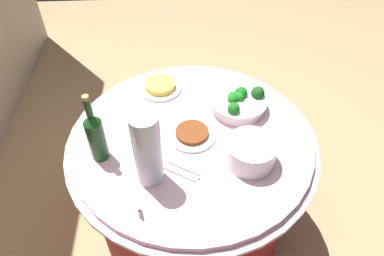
{
  "coord_description": "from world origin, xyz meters",
  "views": [
    {
      "loc": [
        -1.13,
        0.07,
        1.92
      ],
      "look_at": [
        0.0,
        0.0,
        0.79
      ],
      "focal_mm": 33.45,
      "sensor_mm": 36.0,
      "label": 1
    }
  ],
  "objects_px": {
    "decorative_fruit_vase": "(147,151)",
    "label_placard_front": "(147,122)",
    "plate_stack": "(251,152)",
    "serving_tongs": "(183,172)",
    "food_plate_fried_egg": "(160,86)",
    "food_plate_stir_fry": "(192,134)",
    "wine_bottle": "(96,135)",
    "label_placard_mid": "(138,208)",
    "broccoli_bowl": "(239,102)"
  },
  "relations": [
    {
      "from": "decorative_fruit_vase",
      "to": "label_placard_front",
      "type": "height_order",
      "value": "decorative_fruit_vase"
    },
    {
      "from": "label_placard_front",
      "to": "plate_stack",
      "type": "bearing_deg",
      "value": -118.04
    },
    {
      "from": "serving_tongs",
      "to": "food_plate_fried_egg",
      "type": "distance_m",
      "value": 0.57
    },
    {
      "from": "decorative_fruit_vase",
      "to": "label_placard_front",
      "type": "bearing_deg",
      "value": 4.51
    },
    {
      "from": "food_plate_stir_fry",
      "to": "wine_bottle",
      "type": "bearing_deg",
      "value": 103.16
    },
    {
      "from": "decorative_fruit_vase",
      "to": "label_placard_mid",
      "type": "height_order",
      "value": "decorative_fruit_vase"
    },
    {
      "from": "plate_stack",
      "to": "label_placard_mid",
      "type": "bearing_deg",
      "value": 115.98
    },
    {
      "from": "wine_bottle",
      "to": "food_plate_stir_fry",
      "type": "xyz_separation_m",
      "value": [
        0.09,
        -0.4,
        -0.12
      ]
    },
    {
      "from": "wine_bottle",
      "to": "food_plate_stir_fry",
      "type": "relative_size",
      "value": 1.53
    },
    {
      "from": "decorative_fruit_vase",
      "to": "label_placard_mid",
      "type": "relative_size",
      "value": 6.18
    },
    {
      "from": "wine_bottle",
      "to": "serving_tongs",
      "type": "relative_size",
      "value": 2.11
    },
    {
      "from": "serving_tongs",
      "to": "food_plate_fried_egg",
      "type": "relative_size",
      "value": 0.72
    },
    {
      "from": "food_plate_fried_egg",
      "to": "food_plate_stir_fry",
      "type": "bearing_deg",
      "value": -157.19
    },
    {
      "from": "broccoli_bowl",
      "to": "label_placard_mid",
      "type": "height_order",
      "value": "broccoli_bowl"
    },
    {
      "from": "food_plate_stir_fry",
      "to": "label_placard_mid",
      "type": "xyz_separation_m",
      "value": [
        -0.39,
        0.23,
        0.02
      ]
    },
    {
      "from": "serving_tongs",
      "to": "label_placard_mid",
      "type": "height_order",
      "value": "label_placard_mid"
    },
    {
      "from": "broccoli_bowl",
      "to": "decorative_fruit_vase",
      "type": "bearing_deg",
      "value": 133.32
    },
    {
      "from": "label_placard_mid",
      "to": "plate_stack",
      "type": "bearing_deg",
      "value": -64.02
    },
    {
      "from": "food_plate_stir_fry",
      "to": "plate_stack",
      "type": "bearing_deg",
      "value": -124.19
    },
    {
      "from": "label_placard_mid",
      "to": "label_placard_front",
      "type": "bearing_deg",
      "value": -2.26
    },
    {
      "from": "decorative_fruit_vase",
      "to": "serving_tongs",
      "type": "bearing_deg",
      "value": -82.99
    },
    {
      "from": "decorative_fruit_vase",
      "to": "wine_bottle",
      "type": "bearing_deg",
      "value": 59.57
    },
    {
      "from": "broccoli_bowl",
      "to": "plate_stack",
      "type": "distance_m",
      "value": 0.34
    },
    {
      "from": "food_plate_stir_fry",
      "to": "label_placard_mid",
      "type": "distance_m",
      "value": 0.45
    },
    {
      "from": "decorative_fruit_vase",
      "to": "label_placard_front",
      "type": "distance_m",
      "value": 0.33
    },
    {
      "from": "decorative_fruit_vase",
      "to": "food_plate_stir_fry",
      "type": "xyz_separation_m",
      "value": [
        0.22,
        -0.18,
        -0.15
      ]
    },
    {
      "from": "broccoli_bowl",
      "to": "label_placard_mid",
      "type": "distance_m",
      "value": 0.73
    },
    {
      "from": "plate_stack",
      "to": "decorative_fruit_vase",
      "type": "distance_m",
      "value": 0.44
    },
    {
      "from": "decorative_fruit_vase",
      "to": "food_plate_stir_fry",
      "type": "bearing_deg",
      "value": -39.6
    },
    {
      "from": "wine_bottle",
      "to": "decorative_fruit_vase",
      "type": "distance_m",
      "value": 0.25
    },
    {
      "from": "plate_stack",
      "to": "food_plate_stir_fry",
      "type": "height_order",
      "value": "plate_stack"
    },
    {
      "from": "plate_stack",
      "to": "broccoli_bowl",
      "type": "bearing_deg",
      "value": -0.36
    },
    {
      "from": "plate_stack",
      "to": "decorative_fruit_vase",
      "type": "xyz_separation_m",
      "value": [
        -0.06,
        0.42,
        0.11
      ]
    },
    {
      "from": "wine_bottle",
      "to": "label_placard_mid",
      "type": "height_order",
      "value": "wine_bottle"
    },
    {
      "from": "plate_stack",
      "to": "food_plate_stir_fry",
      "type": "relative_size",
      "value": 0.95
    },
    {
      "from": "broccoli_bowl",
      "to": "wine_bottle",
      "type": "bearing_deg",
      "value": 112.88
    },
    {
      "from": "plate_stack",
      "to": "label_placard_front",
      "type": "bearing_deg",
      "value": 61.96
    },
    {
      "from": "broccoli_bowl",
      "to": "label_placard_front",
      "type": "relative_size",
      "value": 5.09
    },
    {
      "from": "plate_stack",
      "to": "food_plate_stir_fry",
      "type": "xyz_separation_m",
      "value": [
        0.16,
        0.24,
        -0.04
      ]
    },
    {
      "from": "wine_bottle",
      "to": "label_placard_mid",
      "type": "distance_m",
      "value": 0.35
    },
    {
      "from": "wine_bottle",
      "to": "food_plate_fried_egg",
      "type": "bearing_deg",
      "value": -29.62
    },
    {
      "from": "decorative_fruit_vase",
      "to": "serving_tongs",
      "type": "relative_size",
      "value": 2.13
    },
    {
      "from": "decorative_fruit_vase",
      "to": "food_plate_stir_fry",
      "type": "relative_size",
      "value": 1.55
    },
    {
      "from": "broccoli_bowl",
      "to": "label_placard_front",
      "type": "xyz_separation_m",
      "value": [
        -0.1,
        0.45,
        -0.01
      ]
    },
    {
      "from": "wine_bottle",
      "to": "label_placard_front",
      "type": "distance_m",
      "value": 0.28
    },
    {
      "from": "plate_stack",
      "to": "decorative_fruit_vase",
      "type": "bearing_deg",
      "value": 98.31
    },
    {
      "from": "broccoli_bowl",
      "to": "wine_bottle",
      "type": "distance_m",
      "value": 0.7
    },
    {
      "from": "plate_stack",
      "to": "food_plate_fried_egg",
      "type": "xyz_separation_m",
      "value": [
        0.51,
        0.38,
        -0.04
      ]
    },
    {
      "from": "label_placard_mid",
      "to": "serving_tongs",
      "type": "bearing_deg",
      "value": -44.14
    },
    {
      "from": "plate_stack",
      "to": "decorative_fruit_vase",
      "type": "height_order",
      "value": "decorative_fruit_vase"
    }
  ]
}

